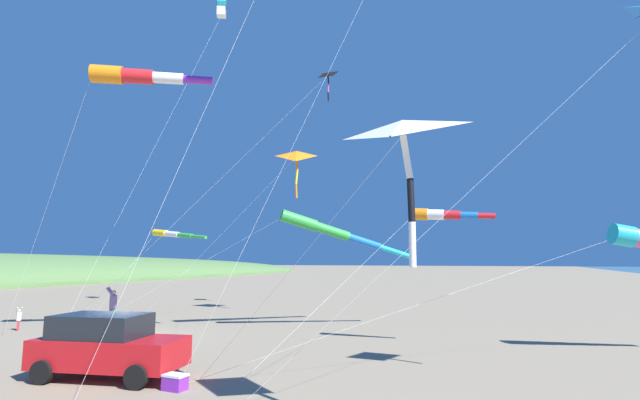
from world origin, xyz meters
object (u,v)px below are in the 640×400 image
Objects in this scene: kite_box_striped_overhead at (221,6)px; kite_windsock_purple_drifting at (135,76)px; kite_windsock_long_streamer_right at (171,234)px; kite_windsock_blue_topmost at (329,230)px; person_adult_flyer at (113,303)px; kite_windsock_black_fish_shape at (440,215)px; kite_delta_orange_high_right at (296,156)px; kite_delta_long_streamer_left at (403,131)px; cooler_box at (175,382)px; person_child_green_jacket at (19,318)px; parked_car at (108,345)px; kite_delta_rainbow_low_near at (327,75)px.

kite_box_striped_overhead is 1.83× the size of kite_windsock_purple_drifting.
kite_windsock_blue_topmost is at bearing 13.02° from kite_windsock_long_streamer_right.
kite_windsock_black_fish_shape reaches higher than person_adult_flyer.
kite_windsock_blue_topmost is at bearing 156.46° from kite_windsock_black_fish_shape.
kite_delta_orange_high_right is at bearing 145.22° from kite_windsock_black_fish_shape.
kite_delta_long_streamer_left reaches higher than kite_windsock_black_fish_shape.
kite_windsock_purple_drifting is (-6.59, -6.96, 6.76)m from kite_windsock_blue_topmost.
person_adult_flyer is at bearing 144.46° from cooler_box.
cooler_box is at bearing -35.54° from person_adult_flyer.
person_child_green_jacket is 0.18× the size of kite_windsock_long_streamer_right.
person_adult_flyer is 0.26× the size of kite_windsock_black_fish_shape.
parked_car is 0.31× the size of kite_windsock_blue_topmost.
kite_delta_rainbow_low_near is at bearing 133.81° from kite_windsock_black_fish_shape.
kite_windsock_blue_topmost is at bearing 46.56° from kite_windsock_purple_drifting.
kite_windsock_long_streamer_right is (-8.92, 9.41, 4.69)m from cooler_box.
kite_windsock_long_streamer_right is 8.84m from kite_windsock_blue_topmost.
kite_windsock_black_fish_shape is 6.60m from kite_windsock_blue_topmost.
kite_windsock_purple_drifting reaches higher than person_adult_flyer.
parked_car is 13.00m from person_adult_flyer.
kite_delta_orange_high_right is 0.73× the size of kite_windsock_blue_topmost.
parked_car is at bearing -63.48° from kite_box_striped_overhead.
parked_car is 26.01m from kite_box_striped_overhead.
kite_windsock_purple_drifting is at bearing 157.99° from kite_delta_long_streamer_left.
person_adult_flyer is at bearing -134.12° from kite_delta_rainbow_low_near.
person_child_green_jacket is at bearing -129.98° from kite_delta_rainbow_low_near.
kite_windsock_black_fish_shape is 0.63× the size of kite_windsock_purple_drifting.
kite_windsock_blue_topmost reaches higher than parked_car.
parked_car is at bearing -42.05° from person_adult_flyer.
kite_windsock_black_fish_shape is at bearing 10.69° from person_child_green_jacket.
kite_box_striped_overhead is (-7.18, 14.39, 20.44)m from parked_car.
kite_windsock_long_streamer_right is (3.47, 0.56, 3.82)m from person_adult_flyer.
kite_delta_rainbow_low_near is at bearing 117.31° from kite_delta_long_streamer_left.
person_adult_flyer is 12.95m from kite_windsock_blue_topmost.
kite_delta_rainbow_low_near is (1.28, 2.26, 6.24)m from kite_delta_orange_high_right.
kite_windsock_blue_topmost is (12.08, 2.55, 3.91)m from person_adult_flyer.
kite_delta_rainbow_low_near is (9.07, 9.35, 15.44)m from person_adult_flyer.
kite_windsock_black_fish_shape is (8.47, 8.63, 4.35)m from parked_car.
kite_delta_long_streamer_left is 0.52× the size of kite_windsock_blue_topmost.
kite_windsock_black_fish_shape is at bearing -20.21° from kite_box_striped_overhead.
kite_delta_rainbow_low_near is at bearing 50.02° from person_child_green_jacket.
kite_delta_orange_high_right is 0.49× the size of kite_box_striped_overhead.
person_child_green_jacket is at bearing -169.31° from kite_windsock_black_fish_shape.
kite_windsock_black_fish_shape is at bearing -46.19° from kite_delta_rainbow_low_near.
kite_windsock_purple_drifting is (-2.29, -11.50, 1.47)m from kite_delta_orange_high_right.
kite_delta_orange_high_right is at bearing 123.45° from kite_delta_long_streamer_left.
kite_delta_orange_high_right is 6.76m from kite_delta_rainbow_low_near.
kite_box_striped_overhead is (-6.60, -3.67, 4.87)m from kite_delta_rainbow_low_near.
kite_delta_orange_high_right is at bearing 56.53° from kite_windsock_long_streamer_right.
parked_car is 18.45m from kite_delta_orange_high_right.
kite_windsock_purple_drifting is (5.50, -4.40, 10.66)m from person_adult_flyer.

